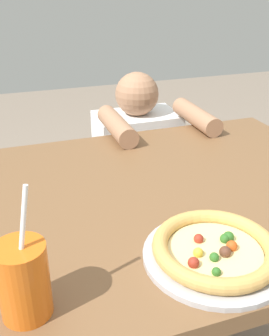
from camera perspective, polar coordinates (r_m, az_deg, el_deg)
dining_table at (r=1.12m, az=4.98°, el=-8.44°), size 1.10×0.88×0.75m
pizza_near at (r=0.82m, az=11.55°, el=-11.58°), size 0.29×0.29×0.04m
drink_cup_colored at (r=0.69m, az=-15.77°, el=-15.35°), size 0.09×0.09×0.24m
diner_seated at (r=1.79m, az=0.42°, el=-1.86°), size 0.38×0.51×0.91m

